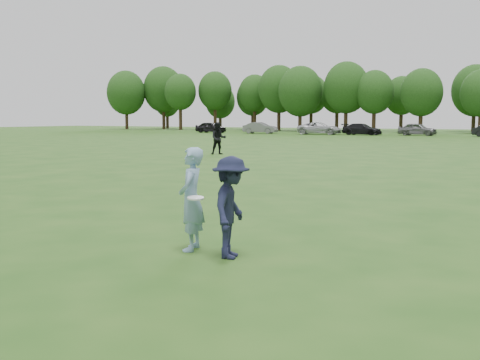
{
  "coord_description": "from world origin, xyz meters",
  "views": [
    {
      "loc": [
        5.46,
        -8.11,
        2.2
      ],
      "look_at": [
        0.87,
        0.5,
        1.1
      ],
      "focal_mm": 42.0,
      "sensor_mm": 36.0,
      "label": 1
    }
  ],
  "objects_px": {
    "car_e": "(417,129)",
    "car_c": "(320,128)",
    "player_far_a": "(218,138)",
    "defender": "(231,207)",
    "car_a": "(211,127)",
    "car_d": "(362,129)",
    "car_b": "(260,128)",
    "thrower": "(191,199)"
  },
  "relations": [
    {
      "from": "player_far_a",
      "to": "car_a",
      "type": "distance_m",
      "value": 46.11
    },
    {
      "from": "defender",
      "to": "car_b",
      "type": "distance_m",
      "value": 66.51
    },
    {
      "from": "car_b",
      "to": "car_d",
      "type": "height_order",
      "value": "car_b"
    },
    {
      "from": "car_c",
      "to": "defender",
      "type": "bearing_deg",
      "value": -168.57
    },
    {
      "from": "defender",
      "to": "car_e",
      "type": "relative_size",
      "value": 0.36
    },
    {
      "from": "car_e",
      "to": "player_far_a",
      "type": "bearing_deg",
      "value": -179.79
    },
    {
      "from": "player_far_a",
      "to": "car_d",
      "type": "bearing_deg",
      "value": 59.33
    },
    {
      "from": "car_e",
      "to": "car_c",
      "type": "bearing_deg",
      "value": 102.75
    },
    {
      "from": "thrower",
      "to": "car_c",
      "type": "xyz_separation_m",
      "value": [
        -19.59,
        59.75,
        -0.08
      ]
    },
    {
      "from": "car_c",
      "to": "car_a",
      "type": "bearing_deg",
      "value": 81.1
    },
    {
      "from": "thrower",
      "to": "car_b",
      "type": "relative_size",
      "value": 0.37
    },
    {
      "from": "car_a",
      "to": "car_b",
      "type": "bearing_deg",
      "value": -92.53
    },
    {
      "from": "player_far_a",
      "to": "car_b",
      "type": "distance_m",
      "value": 42.16
    },
    {
      "from": "car_a",
      "to": "car_d",
      "type": "distance_m",
      "value": 21.62
    },
    {
      "from": "car_d",
      "to": "car_e",
      "type": "bearing_deg",
      "value": -74.14
    },
    {
      "from": "defender",
      "to": "car_e",
      "type": "xyz_separation_m",
      "value": [
        -8.7,
        61.35,
        -0.04
      ]
    },
    {
      "from": "player_far_a",
      "to": "car_e",
      "type": "bearing_deg",
      "value": 50.16
    },
    {
      "from": "car_d",
      "to": "car_b",
      "type": "bearing_deg",
      "value": 98.55
    },
    {
      "from": "thrower",
      "to": "car_d",
      "type": "height_order",
      "value": "thrower"
    },
    {
      "from": "defender",
      "to": "car_c",
      "type": "height_order",
      "value": "defender"
    },
    {
      "from": "car_d",
      "to": "thrower",
      "type": "bearing_deg",
      "value": -159.75
    },
    {
      "from": "car_e",
      "to": "car_b",
      "type": "bearing_deg",
      "value": 99.63
    },
    {
      "from": "thrower",
      "to": "car_d",
      "type": "distance_m",
      "value": 61.87
    },
    {
      "from": "player_far_a",
      "to": "car_c",
      "type": "relative_size",
      "value": 0.34
    },
    {
      "from": "car_b",
      "to": "car_d",
      "type": "distance_m",
      "value": 13.71
    },
    {
      "from": "player_far_a",
      "to": "car_e",
      "type": "height_order",
      "value": "player_far_a"
    },
    {
      "from": "car_b",
      "to": "car_d",
      "type": "bearing_deg",
      "value": -94.5
    },
    {
      "from": "defender",
      "to": "player_far_a",
      "type": "bearing_deg",
      "value": 15.3
    },
    {
      "from": "player_far_a",
      "to": "thrower",
      "type": "bearing_deg",
      "value": -95.17
    },
    {
      "from": "car_d",
      "to": "player_far_a",
      "type": "bearing_deg",
      "value": -169.35
    },
    {
      "from": "defender",
      "to": "car_b",
      "type": "height_order",
      "value": "defender"
    },
    {
      "from": "defender",
      "to": "car_b",
      "type": "bearing_deg",
      "value": 10.2
    },
    {
      "from": "car_a",
      "to": "player_far_a",
      "type": "bearing_deg",
      "value": -148.23
    },
    {
      "from": "car_e",
      "to": "car_a",
      "type": "bearing_deg",
      "value": 97.75
    },
    {
      "from": "player_far_a",
      "to": "car_a",
      "type": "relative_size",
      "value": 0.43
    },
    {
      "from": "thrower",
      "to": "player_far_a",
      "type": "height_order",
      "value": "player_far_a"
    },
    {
      "from": "player_far_a",
      "to": "car_a",
      "type": "bearing_deg",
      "value": 87.23
    },
    {
      "from": "car_c",
      "to": "car_e",
      "type": "height_order",
      "value": "car_c"
    },
    {
      "from": "car_a",
      "to": "thrower",
      "type": "bearing_deg",
      "value": -149.05
    },
    {
      "from": "car_d",
      "to": "car_e",
      "type": "distance_m",
      "value": 6.48
    },
    {
      "from": "player_far_a",
      "to": "car_e",
      "type": "xyz_separation_m",
      "value": [
        3.84,
        40.29,
        -0.19
      ]
    },
    {
      "from": "car_a",
      "to": "car_c",
      "type": "bearing_deg",
      "value": -91.37
    }
  ]
}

